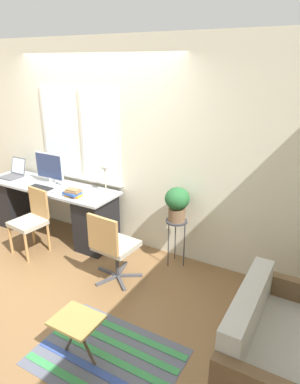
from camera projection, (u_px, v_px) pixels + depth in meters
The scene contains 16 objects.
ground_plane at pixel (74, 253), 4.56m from camera, with size 14.00×14.00×0.00m, color brown.
wall_back_with_window at pixel (100, 144), 4.63m from camera, with size 9.00×0.12×2.70m.
desk at pixel (52, 208), 4.96m from camera, with size 2.09×0.61×0.76m.
laptop at pixel (14, 173), 5.18m from camera, with size 0.29×0.33×0.27m.
monitor at pixel (49, 168), 4.82m from camera, with size 0.49×0.15×0.44m.
keyboard at pixel (41, 188), 4.72m from camera, with size 0.35×0.13×0.02m.
mouse at pixel (54, 191), 4.56m from camera, with size 0.04×0.07×0.04m.
desk_lamp at pixel (105, 176), 4.50m from camera, with size 0.15×0.15×0.38m.
book_stack at pixel (73, 193), 4.42m from camera, with size 0.24×0.17×0.10m.
desk_chair_wooden at pixel (31, 219), 4.48m from camera, with size 0.44×0.45×0.85m.
office_chair_swivel at pixel (113, 245), 3.85m from camera, with size 0.55×0.57×0.87m.
couch_loveseat at pixel (275, 356), 2.62m from camera, with size 0.72×1.21×0.79m.
plant_stand at pixel (176, 226), 4.15m from camera, with size 0.26×0.26×0.60m.
potted_plant at pixel (177, 202), 4.04m from camera, with size 0.30×0.30×0.42m.
floor_rug_striped at pixel (107, 357), 2.96m from camera, with size 1.25×0.89×0.01m.
folding_stool at pixel (77, 323), 2.83m from camera, with size 0.39×0.33×0.42m.
Camera 1 is at (2.85, -2.93, 2.40)m, focal length 32.00 mm.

